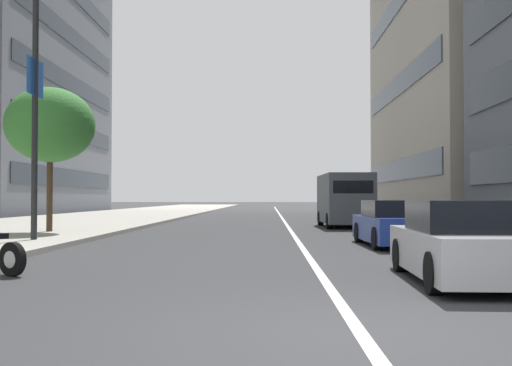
% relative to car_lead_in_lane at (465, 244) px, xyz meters
% --- Properties ---
extents(ground_plane, '(400.00, 400.00, 0.00)m').
position_rel_car_lead_in_lane_xyz_m(ground_plane, '(-4.05, 2.30, -0.63)').
color(ground_plane, '#303033').
extents(sidewalk_right_plaza, '(160.00, 10.75, 0.15)m').
position_rel_car_lead_in_lane_xyz_m(sidewalk_right_plaza, '(25.95, 14.24, -0.55)').
color(sidewalk_right_plaza, '#A39E93').
rests_on(sidewalk_right_plaza, ground).
extents(lane_centre_stripe, '(110.00, 0.16, 0.01)m').
position_rel_car_lead_in_lane_xyz_m(lane_centre_stripe, '(30.95, 2.30, -0.62)').
color(lane_centre_stripe, silver).
rests_on(lane_centre_stripe, ground).
extents(car_lead_in_lane, '(4.32, 1.96, 1.35)m').
position_rel_car_lead_in_lane_xyz_m(car_lead_in_lane, '(0.00, 0.00, 0.00)').
color(car_lead_in_lane, '#B7B7BC').
rests_on(car_lead_in_lane, ground).
extents(car_mid_block_traffic, '(4.32, 1.92, 1.32)m').
position_rel_car_lead_in_lane_xyz_m(car_mid_block_traffic, '(7.66, -0.42, -0.00)').
color(car_mid_block_traffic, navy).
rests_on(car_mid_block_traffic, ground).
extents(delivery_van_ahead, '(5.30, 2.24, 2.50)m').
position_rel_car_lead_in_lane_xyz_m(delivery_van_ahead, '(19.26, -0.38, 0.71)').
color(delivery_van_ahead, '#4C5156').
rests_on(delivery_van_ahead, ground).
extents(street_lamp_with_banners, '(1.26, 2.26, 8.39)m').
position_rel_car_lead_in_lane_xyz_m(street_lamp_with_banners, '(8.03, 9.92, 4.54)').
color(street_lamp_with_banners, '#232326').
rests_on(street_lamp_with_banners, sidewalk_right_plaza).
extents(street_tree_by_lamp_post, '(3.28, 3.28, 5.34)m').
position_rel_car_lead_in_lane_xyz_m(street_tree_by_lamp_post, '(12.51, 11.35, 3.46)').
color(street_tree_by_lamp_post, '#473323').
rests_on(street_tree_by_lamp_post, sidewalk_right_plaza).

